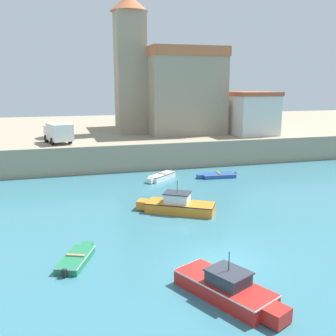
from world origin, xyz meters
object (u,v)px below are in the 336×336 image
object	(u,v)px
motorboat_orange_4	(178,205)
motorboat_red_5	(227,288)
dinghy_white_0	(161,177)
dinghy_blue_1	(218,175)
harbor_shed_near_wharf	(252,113)
church	(169,87)
dinghy_green_3	(76,258)
truck_on_quay	(58,132)

from	to	relation	value
motorboat_orange_4	motorboat_red_5	distance (m)	12.14
dinghy_white_0	dinghy_blue_1	xyz separation A→B (m)	(5.74, -0.76, -0.06)
motorboat_orange_4	motorboat_red_5	xyz separation A→B (m)	(-1.47, -12.05, -0.04)
harbor_shed_near_wharf	motorboat_red_5	bearing A→B (deg)	-119.29
motorboat_red_5	harbor_shed_near_wharf	xyz separation A→B (m)	(17.22, 30.70, 5.17)
dinghy_white_0	motorboat_orange_4	distance (m)	10.19
dinghy_blue_1	church	size ratio (longest dim) A/B	0.24
dinghy_green_3	motorboat_red_5	bearing A→B (deg)	-41.62
motorboat_red_5	motorboat_orange_4	bearing A→B (deg)	83.05
dinghy_white_0	truck_on_quay	size ratio (longest dim) A/B	0.76
motorboat_red_5	church	xyz separation A→B (m)	(8.35, 38.20, 8.39)
harbor_shed_near_wharf	dinghy_green_3	bearing A→B (deg)	-133.07
church	harbor_shed_near_wharf	distance (m)	12.06
church	harbor_shed_near_wharf	bearing A→B (deg)	-40.22
dinghy_white_0	motorboat_orange_4	world-z (taller)	motorboat_orange_4
dinghy_blue_1	church	distance (m)	18.92
motorboat_orange_4	truck_on_quay	xyz separation A→B (m)	(-8.14, 17.59, 3.63)
dinghy_blue_1	harbor_shed_near_wharf	xyz separation A→B (m)	(8.58, 9.31, 5.43)
truck_on_quay	motorboat_red_5	bearing A→B (deg)	-77.33
dinghy_white_0	motorboat_orange_4	xyz separation A→B (m)	(-1.44, -10.09, 0.24)
dinghy_green_3	truck_on_quay	world-z (taller)	truck_on_quay
truck_on_quay	harbor_shed_near_wharf	bearing A→B (deg)	2.52
dinghy_green_3	truck_on_quay	size ratio (longest dim) A/B	0.77
dinghy_blue_1	motorboat_orange_4	xyz separation A→B (m)	(-7.18, -9.33, 0.30)
dinghy_blue_1	truck_on_quay	xyz separation A→B (m)	(-15.31, 8.26, 3.93)
church	motorboat_red_5	bearing A→B (deg)	-102.32
dinghy_green_3	harbor_shed_near_wharf	distance (m)	34.82
dinghy_green_3	harbor_shed_near_wharf	xyz separation A→B (m)	(23.49, 25.13, 5.44)
dinghy_blue_1	motorboat_orange_4	bearing A→B (deg)	-127.57
motorboat_orange_4	church	xyz separation A→B (m)	(6.88, 26.15, 8.34)
church	truck_on_quay	xyz separation A→B (m)	(-15.01, -8.56, -4.72)
motorboat_orange_4	motorboat_red_5	size ratio (longest dim) A/B	1.03
motorboat_orange_4	dinghy_green_3	bearing A→B (deg)	-140.04
motorboat_red_5	dinghy_blue_1	bearing A→B (deg)	67.99
dinghy_green_3	church	bearing A→B (deg)	65.87
dinghy_white_0	motorboat_red_5	xyz separation A→B (m)	(-2.91, -22.14, 0.20)
motorboat_orange_4	motorboat_red_5	bearing A→B (deg)	-96.95
truck_on_quay	dinghy_blue_1	bearing A→B (deg)	-28.35
motorboat_red_5	church	size ratio (longest dim) A/B	0.33
motorboat_red_5	harbor_shed_near_wharf	bearing A→B (deg)	60.71
dinghy_green_3	motorboat_orange_4	xyz separation A→B (m)	(7.74, 6.48, 0.31)
dinghy_white_0	dinghy_green_3	distance (m)	18.95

